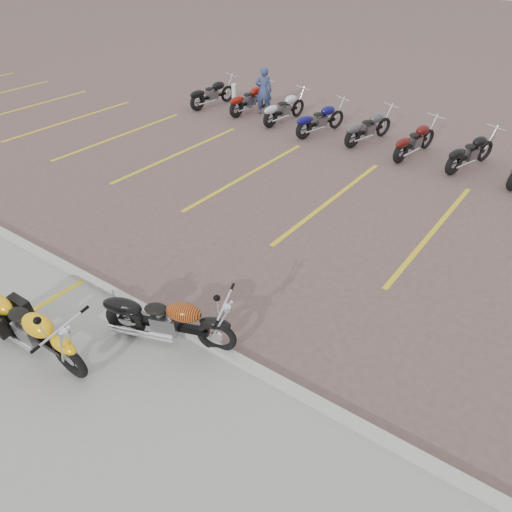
# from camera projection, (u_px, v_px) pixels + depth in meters

# --- Properties ---
(ground) EXTENTS (100.00, 100.00, 0.00)m
(ground) POSITION_uv_depth(u_px,v_px,m) (237.00, 272.00, 10.27)
(ground) COLOR brown
(ground) RESTS_ON ground
(concrete_apron) EXTENTS (60.00, 5.00, 0.01)m
(concrete_apron) POSITION_uv_depth(u_px,v_px,m) (47.00, 418.00, 7.24)
(concrete_apron) COLOR #9E9B93
(concrete_apron) RESTS_ON ground
(curb) EXTENTS (60.00, 0.18, 0.12)m
(curb) POSITION_uv_depth(u_px,v_px,m) (168.00, 322.00, 8.89)
(curb) COLOR #ADAAA3
(curb) RESTS_ON ground
(parking_stripes) EXTENTS (38.00, 5.50, 0.01)m
(parking_stripes) POSITION_uv_depth(u_px,v_px,m) (331.00, 200.00, 12.96)
(parking_stripes) COLOR gold
(parking_stripes) RESTS_ON ground
(yellow_cruiser) EXTENTS (2.48, 0.37, 1.02)m
(yellow_cruiser) POSITION_uv_depth(u_px,v_px,m) (34.00, 328.00, 8.10)
(yellow_cruiser) COLOR black
(yellow_cruiser) RESTS_ON ground
(flame_cruiser) EXTENTS (2.24, 0.97, 0.97)m
(flame_cruiser) POSITION_uv_depth(u_px,v_px,m) (167.00, 320.00, 8.31)
(flame_cruiser) COLOR black
(flame_cruiser) RESTS_ON ground
(person_a) EXTENTS (0.74, 0.70, 1.70)m
(person_a) POSITION_uv_depth(u_px,v_px,m) (264.00, 91.00, 18.41)
(person_a) COLOR navy
(person_a) RESTS_ON ground
(bollard) EXTENTS (0.17, 0.17, 1.00)m
(bollard) POSITION_uv_depth(u_px,v_px,m) (235.00, 97.00, 18.95)
(bollard) COLOR silver
(bollard) RESTS_ON ground
(bg_bike_row) EXTENTS (19.16, 2.09, 1.10)m
(bg_bike_row) POSITION_uv_depth(u_px,v_px,m) (444.00, 142.00, 14.88)
(bg_bike_row) COLOR black
(bg_bike_row) RESTS_ON ground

